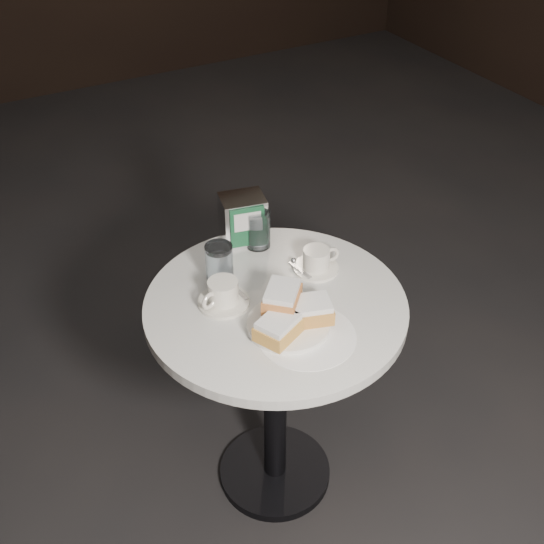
{
  "coord_description": "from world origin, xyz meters",
  "views": [
    {
      "loc": [
        -0.67,
        -1.21,
        1.9
      ],
      "look_at": [
        0.0,
        0.02,
        0.83
      ],
      "focal_mm": 45.0,
      "sensor_mm": 36.0,
      "label": 1
    }
  ],
  "objects_px": {
    "beignet_plate": "(290,316)",
    "water_glass_right": "(258,229)",
    "coffee_cup_left": "(223,294)",
    "water_glass_left": "(219,265)",
    "cafe_table": "(275,355)",
    "napkin_dispenser": "(243,219)",
    "coffee_cup_right": "(317,261)"
  },
  "relations": [
    {
      "from": "beignet_plate",
      "to": "water_glass_right",
      "type": "relative_size",
      "value": 2.0
    },
    {
      "from": "coffee_cup_left",
      "to": "water_glass_left",
      "type": "xyz_separation_m",
      "value": [
        0.03,
        0.09,
        0.03
      ]
    },
    {
      "from": "cafe_table",
      "to": "water_glass_left",
      "type": "xyz_separation_m",
      "value": [
        -0.09,
        0.14,
        0.26
      ]
    },
    {
      "from": "cafe_table",
      "to": "water_glass_right",
      "type": "relative_size",
      "value": 6.24
    },
    {
      "from": "beignet_plate",
      "to": "napkin_dispenser",
      "type": "height_order",
      "value": "napkin_dispenser"
    },
    {
      "from": "beignet_plate",
      "to": "napkin_dispenser",
      "type": "distance_m",
      "value": 0.41
    },
    {
      "from": "cafe_table",
      "to": "water_glass_right",
      "type": "distance_m",
      "value": 0.37
    },
    {
      "from": "beignet_plate",
      "to": "napkin_dispenser",
      "type": "bearing_deg",
      "value": 79.88
    },
    {
      "from": "napkin_dispenser",
      "to": "cafe_table",
      "type": "bearing_deg",
      "value": -88.41
    },
    {
      "from": "coffee_cup_left",
      "to": "water_glass_left",
      "type": "height_order",
      "value": "water_glass_left"
    },
    {
      "from": "coffee_cup_left",
      "to": "cafe_table",
      "type": "bearing_deg",
      "value": -46.87
    },
    {
      "from": "water_glass_right",
      "to": "beignet_plate",
      "type": "bearing_deg",
      "value": -105.15
    },
    {
      "from": "coffee_cup_left",
      "to": "napkin_dispenser",
      "type": "relative_size",
      "value": 1.22
    },
    {
      "from": "cafe_table",
      "to": "water_glass_right",
      "type": "xyz_separation_m",
      "value": [
        0.08,
        0.25,
        0.26
      ]
    },
    {
      "from": "cafe_table",
      "to": "coffee_cup_left",
      "type": "distance_m",
      "value": 0.27
    },
    {
      "from": "water_glass_left",
      "to": "napkin_dispenser",
      "type": "relative_size",
      "value": 0.82
    },
    {
      "from": "cafe_table",
      "to": "coffee_cup_left",
      "type": "relative_size",
      "value": 4.18
    },
    {
      "from": "coffee_cup_right",
      "to": "coffee_cup_left",
      "type": "bearing_deg",
      "value": -171.98
    },
    {
      "from": "water_glass_right",
      "to": "coffee_cup_left",
      "type": "bearing_deg",
      "value": -136.66
    },
    {
      "from": "beignet_plate",
      "to": "coffee_cup_left",
      "type": "distance_m",
      "value": 0.2
    },
    {
      "from": "coffee_cup_left",
      "to": "water_glass_right",
      "type": "bearing_deg",
      "value": 21.96
    },
    {
      "from": "water_glass_left",
      "to": "water_glass_right",
      "type": "relative_size",
      "value": 1.01
    },
    {
      "from": "coffee_cup_left",
      "to": "napkin_dispenser",
      "type": "bearing_deg",
      "value": 31.5
    },
    {
      "from": "water_glass_left",
      "to": "napkin_dispenser",
      "type": "distance_m",
      "value": 0.21
    },
    {
      "from": "coffee_cup_right",
      "to": "napkin_dispenser",
      "type": "xyz_separation_m",
      "value": [
        -0.11,
        0.23,
        0.04
      ]
    },
    {
      "from": "coffee_cup_right",
      "to": "napkin_dispenser",
      "type": "relative_size",
      "value": 0.97
    },
    {
      "from": "water_glass_right",
      "to": "coffee_cup_right",
      "type": "bearing_deg",
      "value": -63.71
    },
    {
      "from": "water_glass_left",
      "to": "cafe_table",
      "type": "bearing_deg",
      "value": -57.23
    },
    {
      "from": "beignet_plate",
      "to": "water_glass_right",
      "type": "distance_m",
      "value": 0.37
    },
    {
      "from": "water_glass_left",
      "to": "beignet_plate",
      "type": "bearing_deg",
      "value": -73.19
    },
    {
      "from": "cafe_table",
      "to": "water_glass_left",
      "type": "relative_size",
      "value": 6.17
    },
    {
      "from": "water_glass_right",
      "to": "water_glass_left",
      "type": "bearing_deg",
      "value": -148.1
    }
  ]
}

